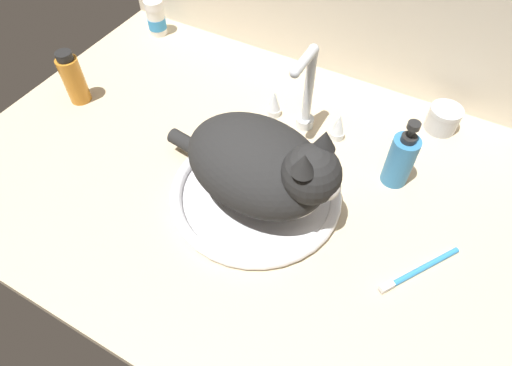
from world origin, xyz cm
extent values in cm
cube|color=#CCB793|center=(0.00, 0.00, 1.50)|extent=(117.75, 82.32, 3.00)
cube|color=beige|center=(0.00, 42.36, 17.51)|extent=(117.75, 2.40, 35.02)
torus|color=white|center=(5.61, -3.67, 4.14)|extent=(33.94, 33.94, 2.27)
cylinder|color=white|center=(5.61, -3.67, 3.30)|extent=(30.53, 30.53, 0.60)
cylinder|color=silver|center=(5.61, 19.41, 4.10)|extent=(4.00, 4.00, 2.20)
cylinder|color=silver|center=(5.61, 19.41, 14.13)|extent=(2.00, 2.00, 17.86)
sphere|color=silver|center=(5.61, 19.41, 23.05)|extent=(2.20, 2.20, 2.20)
cylinder|color=silver|center=(5.61, 15.24, 23.05)|extent=(2.00, 8.34, 2.00)
sphere|color=silver|center=(5.61, 11.07, 23.05)|extent=(2.10, 2.10, 2.10)
cylinder|color=silver|center=(-2.28, 19.41, 3.80)|extent=(3.20, 3.20, 1.60)
cone|color=silver|center=(-2.28, 19.41, 7.05)|extent=(2.88, 2.88, 4.91)
cylinder|color=silver|center=(13.49, 19.41, 3.80)|extent=(3.20, 3.20, 1.60)
cone|color=silver|center=(13.49, 19.41, 7.05)|extent=(2.88, 2.88, 4.91)
ellipsoid|color=black|center=(5.61, -3.67, 12.55)|extent=(30.51, 23.65, 14.56)
sphere|color=black|center=(16.73, -5.18, 17.59)|extent=(10.24, 10.24, 10.24)
cone|color=black|center=(17.14, -2.13, 23.10)|extent=(3.89, 3.89, 3.84)
cone|color=black|center=(16.32, -8.22, 23.10)|extent=(3.89, 3.89, 3.84)
ellipsoid|color=silver|center=(20.54, -5.70, 16.57)|extent=(3.62, 4.68, 3.28)
ellipsoid|color=silver|center=(15.34, -4.99, 11.82)|extent=(9.27, 11.98, 8.01)
cylinder|color=black|center=(-10.20, -1.52, 6.87)|extent=(12.57, 4.82, 3.20)
cylinder|color=#C67A23|center=(-45.66, 1.61, 8.66)|extent=(4.93, 4.93, 11.32)
cylinder|color=black|center=(-45.66, 1.61, 15.22)|extent=(3.69, 3.69, 1.80)
cylinder|color=white|center=(-46.55, 33.84, 6.80)|extent=(4.86, 4.86, 7.59)
cylinder|color=#338CD1|center=(-46.55, 33.84, 6.19)|extent=(5.00, 5.00, 3.04)
cylinder|color=white|center=(-46.55, 33.84, 11.65)|extent=(5.10, 5.10, 2.13)
cylinder|color=#B2B5BA|center=(32.94, 33.40, 5.36)|extent=(6.98, 6.98, 4.72)
cylinder|color=silver|center=(32.94, 33.40, 8.22)|extent=(7.12, 7.12, 1.00)
cylinder|color=teal|center=(28.32, 13.64, 8.65)|extent=(5.31, 5.31, 11.30)
cylinder|color=black|center=(28.32, 13.64, 14.90)|extent=(2.92, 2.92, 1.20)
cylinder|color=black|center=(28.32, 13.64, 16.51)|extent=(1.06, 1.06, 2.02)
cylinder|color=black|center=(28.32, 13.64, 18.12)|extent=(2.39, 2.39, 1.20)
cylinder|color=#338CD1|center=(39.45, -3.38, 3.50)|extent=(9.06, 12.85, 1.00)
cube|color=white|center=(34.61, -10.61, 4.10)|extent=(2.44, 2.83, 1.20)
camera|label=1|loc=(30.45, -48.86, 71.37)|focal=30.05mm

